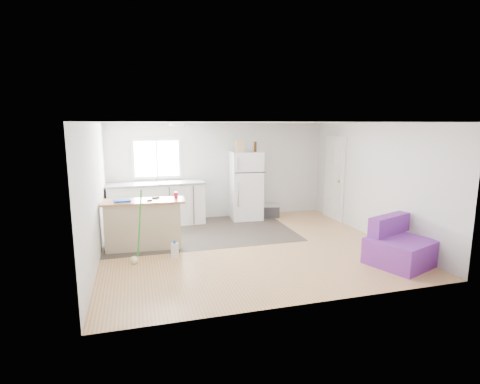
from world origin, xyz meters
name	(u,v)px	position (x,y,z in m)	size (l,w,h in m)	color
room	(248,186)	(0.00, 0.00, 1.20)	(5.51, 5.01, 2.41)	#A07443
vinyl_zone	(201,232)	(-0.73, 1.25, 0.00)	(4.05, 2.50, 0.00)	#342B27
window	(157,159)	(-1.55, 2.49, 1.55)	(1.18, 0.06, 0.98)	white
interior_door	(334,179)	(2.72, 1.55, 1.02)	(0.11, 0.92, 2.10)	white
ceiling_fixture	(176,125)	(-1.20, 1.20, 2.36)	(0.30, 0.30, 0.07)	white
kitchen_cabinets	(157,203)	(-1.61, 2.15, 0.52)	(2.30, 0.80, 1.31)	white
peninsula	(144,224)	(-1.96, 0.48, 0.48)	(1.56, 0.67, 0.94)	#C9B491
refrigerator	(246,186)	(0.59, 2.13, 0.85)	(0.79, 0.76, 1.70)	white
cooler	(271,210)	(1.26, 2.12, 0.17)	(0.50, 0.39, 0.34)	#2D2C2F
purple_seat	(399,247)	(2.22, -1.57, 0.29)	(1.21, 1.20, 0.79)	#6F2C92
cleaner_jug	(175,250)	(-1.45, -0.20, 0.13)	(0.15, 0.11, 0.30)	silver
mop	(136,250)	(-2.13, -0.31, 0.23)	(0.27, 0.36, 1.30)	green
red_cup	(176,195)	(-1.32, 0.53, 1.00)	(0.08, 0.08, 0.12)	red
blue_tray	(122,201)	(-2.33, 0.45, 0.96)	(0.30, 0.22, 0.04)	blue
tool_a	(156,198)	(-1.71, 0.60, 0.96)	(0.14, 0.05, 0.03)	black
tool_b	(149,200)	(-1.84, 0.38, 0.95)	(0.10, 0.04, 0.03)	black
cardboard_box	(240,146)	(0.41, 2.05, 1.85)	(0.20, 0.10, 0.30)	tan
bottle_left	(255,147)	(0.81, 2.09, 1.82)	(0.07, 0.07, 0.25)	#361F09
bottle_right	(254,147)	(0.79, 2.08, 1.82)	(0.07, 0.07, 0.25)	#361F09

